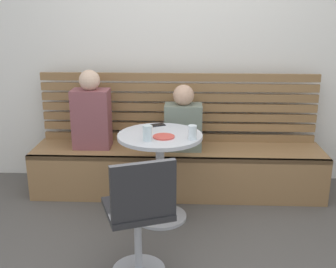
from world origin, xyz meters
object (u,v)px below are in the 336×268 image
Objects in this scene: white_chair at (140,214)px; cup_espresso_small at (149,129)px; cup_water_clear at (192,132)px; booth_bench at (177,170)px; cup_glass_tall at (147,133)px; person_child_left at (183,121)px; plate_small at (164,137)px; phone_on_table at (157,125)px; cafe_table at (160,160)px; person_adult at (91,113)px.

white_chair is 15.18× the size of cup_espresso_small.
white_chair is 0.84m from cup_water_clear.
cup_espresso_small is (-0.01, 0.85, 0.30)m from white_chair.
booth_bench is 0.92m from cup_glass_tall.
person_child_left is at bearing 68.88° from cup_glass_tall.
plate_small reaches higher than booth_bench.
cup_espresso_small is (-0.27, -0.47, 0.06)m from person_child_left.
plate_small is (0.12, 0.09, -0.05)m from cup_glass_tall.
person_child_left is 0.64m from cup_water_clear.
booth_bench is at bearing 80.82° from plate_small.
white_chair is at bearing 150.99° from phone_on_table.
cup_espresso_small is 0.40× the size of phone_on_table.
cup_water_clear is (0.07, -0.63, 0.09)m from person_child_left.
person_child_left is (0.18, 0.52, 0.19)m from cafe_table.
plate_small is (0.11, 0.73, 0.28)m from white_chair.
white_chair is at bearing -95.53° from cafe_table.
cup_water_clear is at bearing -24.35° from cafe_table.
person_adult is 0.91m from cup_glass_tall.
person_adult reaches higher than plate_small.
cup_espresso_small is at bearing -119.72° from person_child_left.
booth_bench is 19.29× the size of phone_on_table.
plate_small is at bearing 81.23° from white_chair.
booth_bench is 3.70× the size of person_adult.
cup_water_clear is (0.26, -0.12, 0.28)m from cafe_table.
person_adult is at bearing 179.02° from person_child_left.
person_child_left is 0.35m from phone_on_table.
cup_water_clear is 0.65× the size of plate_small.
cup_glass_tall is (0.58, -0.70, 0.03)m from person_adult.
person_adult is (-0.80, 0.02, 0.54)m from booth_bench.
cafe_table is 0.27m from cup_espresso_small.
booth_bench is at bearing 81.04° from white_chair.
white_chair reaches higher than booth_bench.
plate_small is (-0.10, -0.60, 0.52)m from booth_bench.
white_chair reaches higher than plate_small.
cup_glass_tall is at bearing -171.28° from cup_water_clear.
cup_espresso_small is at bearing -40.19° from person_adult.
cup_glass_tall is at bearing -107.42° from booth_bench.
cafe_table is 0.89m from person_adult.
cup_water_clear reaches higher than plate_small.
cup_glass_tall reaches higher than cafe_table.
person_child_left is (0.05, 0.00, 0.48)m from booth_bench.
plate_small is at bearing 170.67° from cup_water_clear.
cafe_table reaches higher than booth_bench.
cup_water_clear is 0.47m from phone_on_table.
person_adult reaches higher than cup_water_clear.
booth_bench is 0.61m from phone_on_table.
white_chair is at bearing -66.31° from person_adult.
person_adult is at bearing 144.89° from cup_water_clear.
booth_bench is at bearing 101.15° from cup_water_clear.
booth_bench is 15.88× the size of plate_small.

